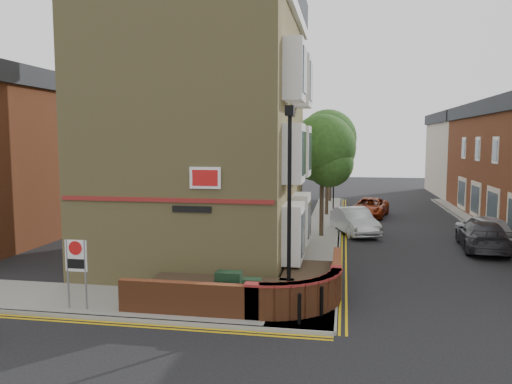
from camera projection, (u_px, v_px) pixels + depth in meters
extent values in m
plane|color=black|center=(229.00, 328.00, 14.38)|extent=(120.00, 120.00, 0.00)
cube|color=gray|center=(136.00, 303.00, 16.46)|extent=(13.00, 3.00, 0.12)
cube|color=gray|center=(323.00, 230.00, 29.70)|extent=(2.00, 32.00, 0.12)
cube|color=gray|center=(115.00, 319.00, 14.99)|extent=(13.00, 0.15, 0.12)
cube|color=gray|center=(340.00, 231.00, 29.52)|extent=(0.15, 32.00, 0.12)
cube|color=gray|center=(499.00, 246.00, 25.19)|extent=(0.15, 40.00, 0.12)
cube|color=gold|center=(112.00, 324.00, 14.75)|extent=(13.00, 0.28, 0.01)
cube|color=gold|center=(344.00, 232.00, 29.48)|extent=(0.28, 32.00, 0.01)
cube|color=#988951|center=(203.00, 135.00, 22.15)|extent=(8.00, 10.00, 11.00)
cube|color=maroon|center=(164.00, 200.00, 17.47)|extent=(7.80, 0.06, 0.15)
cube|color=white|center=(205.00, 178.00, 17.11)|extent=(1.10, 0.05, 0.75)
cube|color=black|center=(192.00, 209.00, 17.31)|extent=(1.40, 0.04, 0.22)
cylinder|color=black|center=(289.00, 217.00, 14.95)|extent=(0.12, 0.12, 6.00)
cylinder|color=black|center=(289.00, 301.00, 15.23)|extent=(0.20, 0.20, 0.80)
cube|color=black|center=(290.00, 111.00, 14.62)|extent=(0.25, 0.50, 0.30)
cube|color=black|center=(229.00, 290.00, 15.63)|extent=(0.80, 0.45, 1.20)
cube|color=black|center=(252.00, 296.00, 15.21)|extent=(0.55, 0.40, 1.10)
cylinder|color=black|center=(299.00, 309.00, 14.37)|extent=(0.11, 0.11, 0.90)
cylinder|color=black|center=(322.00, 301.00, 15.05)|extent=(0.11, 0.11, 0.90)
cylinder|color=slate|center=(68.00, 274.00, 15.67)|extent=(0.06, 0.06, 2.20)
cylinder|color=slate|center=(86.00, 275.00, 15.56)|extent=(0.06, 0.06, 2.20)
cube|color=white|center=(76.00, 256.00, 15.55)|extent=(0.72, 0.04, 1.00)
cylinder|color=red|center=(75.00, 248.00, 15.50)|extent=(0.44, 0.02, 0.44)
cube|color=#C3B3A0|center=(462.00, 159.00, 48.70)|extent=(5.00, 12.00, 7.00)
cube|color=#24252B|center=(464.00, 118.00, 48.28)|extent=(5.40, 12.40, 1.00)
cylinder|color=#382B1E|center=(322.00, 195.00, 27.49)|extent=(0.24, 0.24, 4.55)
sphere|color=#214416|center=(322.00, 147.00, 27.22)|extent=(3.64, 3.64, 3.64)
sphere|color=#214416|center=(329.00, 163.00, 26.94)|extent=(2.60, 2.60, 2.60)
sphere|color=#214416|center=(317.00, 156.00, 27.71)|extent=(2.86, 2.86, 2.86)
cylinder|color=#382B1E|center=(327.00, 179.00, 35.30)|extent=(0.24, 0.24, 5.04)
sphere|color=#214416|center=(328.00, 138.00, 35.00)|extent=(4.03, 4.03, 4.03)
sphere|color=#214416|center=(333.00, 152.00, 34.73)|extent=(2.88, 2.88, 2.88)
sphere|color=#214416|center=(323.00, 145.00, 35.49)|extent=(3.17, 3.17, 3.17)
cylinder|color=#382B1E|center=(330.00, 173.00, 43.15)|extent=(0.24, 0.24, 4.76)
sphere|color=#214416|center=(331.00, 142.00, 42.86)|extent=(3.81, 3.81, 3.81)
sphere|color=#214416|center=(335.00, 152.00, 42.59)|extent=(2.72, 2.72, 2.72)
sphere|color=#214416|center=(327.00, 147.00, 43.35)|extent=(2.99, 2.99, 2.99)
cylinder|color=black|center=(333.00, 188.00, 38.26)|extent=(0.10, 0.10, 3.20)
imported|color=black|center=(334.00, 161.00, 38.04)|extent=(0.20, 0.16, 1.00)
imported|color=#B0B5B8|center=(354.00, 221.00, 28.69)|extent=(2.96, 4.84, 1.51)
imported|color=#962F10|center=(370.00, 207.00, 35.11)|extent=(3.15, 5.11, 1.32)
imported|color=#2B2B30|center=(483.00, 236.00, 24.47)|extent=(2.44, 5.17, 1.46)
imported|color=#A9ABB1|center=(484.00, 229.00, 26.18)|extent=(2.48, 4.72, 1.53)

